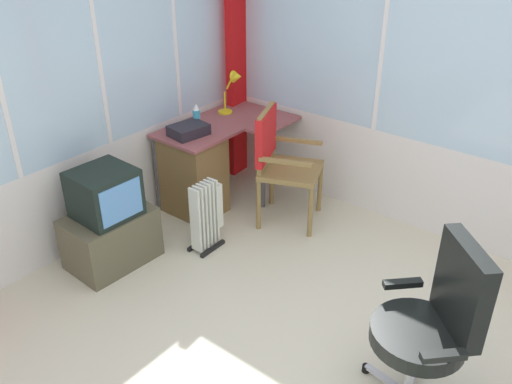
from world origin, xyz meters
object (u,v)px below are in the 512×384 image
(tv_remote, at_px, (270,120))
(tv_on_stand, at_px, (109,223))
(spray_bottle, at_px, (197,116))
(wooden_armchair, at_px, (276,152))
(desk, at_px, (197,169))
(paper_tray, at_px, (188,130))
(office_chair, at_px, (436,319))
(desk_lamp, at_px, (234,85))
(space_heater, at_px, (207,215))

(tv_remote, height_order, tv_on_stand, tv_on_stand)
(spray_bottle, distance_m, wooden_armchair, 0.77)
(tv_on_stand, bearing_deg, tv_remote, -9.70)
(desk, height_order, paper_tray, paper_tray)
(tv_remote, xyz_separation_m, office_chair, (-1.39, -2.13, -0.16))
(paper_tray, bearing_deg, spray_bottle, 21.04)
(desk_lamp, distance_m, space_heater, 1.34)
(desk, relative_size, spray_bottle, 5.45)
(desk, distance_m, tv_remote, 0.78)
(desk_lamp, relative_size, paper_tray, 1.31)
(desk_lamp, height_order, wooden_armchair, desk_lamp)
(paper_tray, bearing_deg, wooden_armchair, -60.58)
(paper_tray, relative_size, wooden_armchair, 0.30)
(tv_remote, bearing_deg, wooden_armchair, -107.72)
(desk_lamp, height_order, space_heater, desk_lamp)
(tv_on_stand, xyz_separation_m, space_heater, (0.61, -0.43, -0.05))
(desk_lamp, relative_size, space_heater, 0.68)
(paper_tray, xyz_separation_m, space_heater, (-0.33, -0.49, -0.48))
(paper_tray, bearing_deg, space_heater, -124.04)
(tv_remote, distance_m, office_chair, 2.54)
(desk_lamp, xyz_separation_m, tv_on_stand, (-1.61, -0.12, -0.65))
(desk_lamp, bearing_deg, tv_remote, -88.19)
(tv_on_stand, bearing_deg, desk, 3.08)
(tv_remote, xyz_separation_m, space_heater, (-1.01, -0.16, -0.45))
(spray_bottle, bearing_deg, wooden_armchair, -74.65)
(desk, xyz_separation_m, desk_lamp, (0.61, 0.07, 0.60))
(spray_bottle, bearing_deg, tv_on_stand, -173.58)
(tv_remote, bearing_deg, desk, 179.62)
(desk, height_order, spray_bottle, spray_bottle)
(tv_remote, distance_m, spray_bottle, 0.66)
(space_heater, bearing_deg, wooden_armchair, -12.48)
(desk_lamp, bearing_deg, space_heater, -151.02)
(spray_bottle, distance_m, office_chair, 2.69)
(desk_lamp, distance_m, paper_tray, 0.70)
(desk_lamp, bearing_deg, spray_bottle, 179.59)
(desk, bearing_deg, office_chair, -107.37)
(spray_bottle, height_order, tv_on_stand, spray_bottle)
(wooden_armchair, bearing_deg, tv_remote, 44.50)
(desk_lamp, relative_size, spray_bottle, 1.82)
(desk, distance_m, tv_on_stand, 1.00)
(tv_on_stand, bearing_deg, wooden_armchair, -24.21)
(desk, bearing_deg, wooden_armchair, -64.71)
(space_heater, bearing_deg, spray_bottle, 48.00)
(tv_remote, height_order, office_chair, office_chair)
(desk_lamp, height_order, office_chair, desk_lamp)
(paper_tray, relative_size, space_heater, 0.52)
(tv_remote, distance_m, tv_on_stand, 1.69)
(tv_remote, xyz_separation_m, wooden_armchair, (-0.32, -0.31, -0.12))
(paper_tray, relative_size, office_chair, 0.29)
(office_chair, xyz_separation_m, tv_on_stand, (-0.23, 2.40, -0.24))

